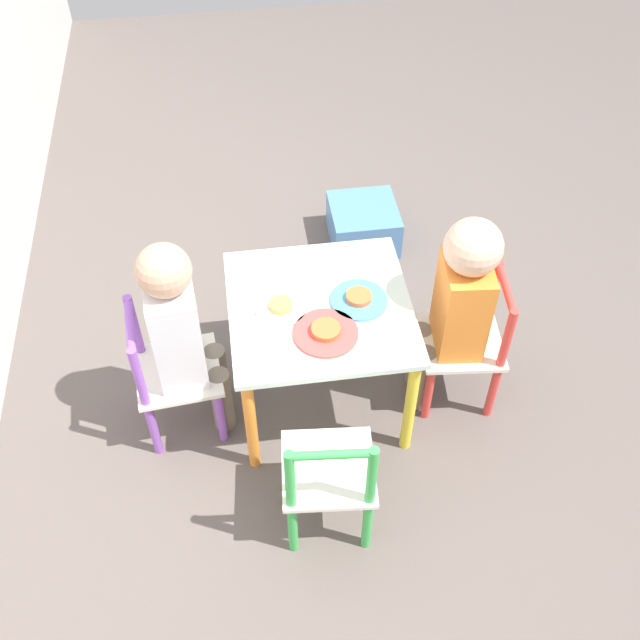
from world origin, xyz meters
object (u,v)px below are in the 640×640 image
object	(u,v)px
chair_purple	(171,374)
plate_back	(281,307)
child_front	(458,299)
plate_left	(326,332)
child_back	(181,328)
chair_green	(329,478)
chair_red	(467,343)
kids_table	(320,320)
plate_front	(359,299)
storage_bin	(363,224)

from	to	relation	value
chair_purple	plate_back	size ratio (longest dim) A/B	3.17
child_front	plate_left	size ratio (longest dim) A/B	3.88
child_front	plate_back	size ratio (longest dim) A/B	4.72
child_back	child_front	size ratio (longest dim) A/B	1.02
chair_green	plate_back	bearing A→B (deg)	-75.80
chair_purple	chair_red	size ratio (longest dim) A/B	1.00
kids_table	chair_red	bearing A→B (deg)	-95.67
child_back	plate_front	distance (m)	0.54
chair_green	storage_bin	size ratio (longest dim) A/B	1.81
chair_purple	chair_green	world-z (taller)	same
kids_table	chair_green	xyz separation A→B (m)	(-0.48, 0.04, -0.13)
child_front	chair_red	bearing A→B (deg)	90.00
storage_bin	plate_left	bearing A→B (deg)	161.99
child_front	storage_bin	size ratio (longest dim) A/B	2.70
kids_table	plate_back	xyz separation A→B (m)	(0.00, 0.12, 0.08)
chair_red	plate_front	world-z (taller)	chair_red
plate_front	chair_red	bearing A→B (deg)	-97.53
chair_red	storage_bin	distance (m)	0.86
chair_purple	plate_left	distance (m)	0.53
kids_table	chair_green	size ratio (longest dim) A/B	1.11
chair_purple	storage_bin	xyz separation A→B (m)	(0.82, -0.77, -0.16)
chair_green	child_back	bearing A→B (deg)	-44.40
plate_left	storage_bin	bearing A→B (deg)	-18.01
chair_red	kids_table	bearing A→B (deg)	-90.00
child_back	storage_bin	bearing A→B (deg)	-46.14
child_back	plate_left	distance (m)	0.43
kids_table	child_back	distance (m)	0.43
chair_purple	child_front	xyz separation A→B (m)	(0.00, -0.90, 0.21)
plate_front	child_front	bearing A→B (deg)	-97.90
chair_purple	child_front	bearing A→B (deg)	-95.00
plate_back	storage_bin	world-z (taller)	plate_back
chair_green	plate_front	distance (m)	0.55
kids_table	plate_front	distance (m)	0.14
child_back	plate_back	size ratio (longest dim) A/B	4.79
child_back	kids_table	bearing A→B (deg)	-90.00
kids_table	plate_front	world-z (taller)	plate_front
kids_table	plate_front	xyz separation A→B (m)	(-0.00, -0.12, 0.08)
kids_table	storage_bin	distance (m)	0.88
child_front	storage_bin	xyz separation A→B (m)	(0.82, 0.13, -0.37)
chair_red	plate_left	bearing A→B (deg)	-75.78
chair_purple	chair_green	bearing A→B (deg)	-140.14
child_back	child_front	world-z (taller)	child_back
chair_purple	plate_left	xyz separation A→B (m)	(-0.08, -0.48, 0.21)
child_front	plate_back	bearing A→B (deg)	-88.75
plate_back	plate_left	size ratio (longest dim) A/B	0.82
chair_purple	chair_red	world-z (taller)	same
child_front	plate_left	xyz separation A→B (m)	(-0.08, 0.42, -0.00)
chair_purple	plate_front	distance (m)	0.63
child_front	plate_front	world-z (taller)	child_front
plate_front	plate_left	distance (m)	0.17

